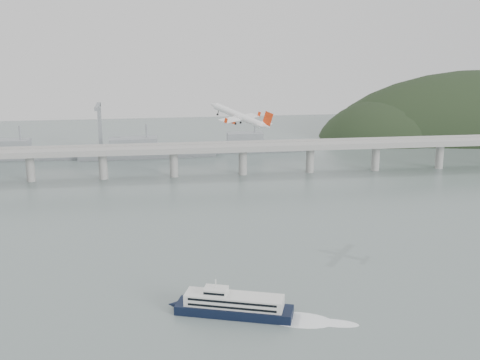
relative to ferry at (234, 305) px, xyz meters
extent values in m
plane|color=slate|center=(11.27, 16.81, -3.96)|extent=(900.00, 900.00, 0.00)
cube|color=#989895|center=(11.27, 216.81, 16.04)|extent=(800.00, 22.00, 2.20)
cube|color=#989895|center=(11.27, 206.31, 18.04)|extent=(800.00, 0.60, 1.80)
cube|color=#989895|center=(11.27, 227.31, 18.04)|extent=(800.00, 0.60, 1.80)
cylinder|color=#989895|center=(-118.73, 216.81, 5.54)|extent=(6.00, 6.00, 21.00)
cylinder|color=#989895|center=(-68.73, 216.81, 5.54)|extent=(6.00, 6.00, 21.00)
cylinder|color=#989895|center=(-18.73, 216.81, 5.54)|extent=(6.00, 6.00, 21.00)
cylinder|color=#989895|center=(31.27, 216.81, 5.54)|extent=(6.00, 6.00, 21.00)
cylinder|color=#989895|center=(81.27, 216.81, 5.54)|extent=(6.00, 6.00, 21.00)
cylinder|color=#989895|center=(131.27, 216.81, 5.54)|extent=(6.00, 6.00, 21.00)
cylinder|color=#989895|center=(181.27, 216.81, 5.54)|extent=(6.00, 6.00, 21.00)
ellipsoid|color=black|center=(281.27, 346.81, -21.96)|extent=(320.00, 150.00, 156.00)
ellipsoid|color=black|center=(186.27, 336.81, -15.96)|extent=(140.00, 110.00, 96.00)
cube|color=gray|center=(-138.73, 286.81, 0.04)|extent=(95.67, 20.15, 8.00)
cube|color=gray|center=(-148.23, 286.81, 8.04)|extent=(33.90, 15.02, 8.00)
cylinder|color=gray|center=(-138.73, 286.81, 16.04)|extent=(1.60, 1.60, 14.00)
cube|color=gray|center=(-38.73, 281.81, 0.04)|extent=(110.55, 21.43, 8.00)
cube|color=gray|center=(-49.73, 281.81, 8.04)|extent=(39.01, 16.73, 8.00)
cylinder|color=gray|center=(-38.73, 281.81, 16.04)|extent=(1.60, 1.60, 14.00)
cube|color=gray|center=(51.27, 291.81, 0.04)|extent=(85.00, 13.60, 8.00)
cube|color=gray|center=(42.77, 291.81, 8.04)|extent=(29.75, 11.90, 8.00)
cylinder|color=gray|center=(51.27, 291.81, 16.04)|extent=(1.60, 1.60, 14.00)
cube|color=gray|center=(-78.73, 316.81, 16.04)|extent=(3.00, 3.00, 40.00)
cube|color=gray|center=(-78.73, 306.81, 34.04)|extent=(3.00, 28.00, 3.00)
cube|color=black|center=(0.00, 0.00, -2.08)|extent=(48.15, 25.22, 3.76)
cone|color=black|center=(-24.12, 7.83, -2.08)|extent=(5.63, 5.02, 3.76)
cube|color=silver|center=(0.00, 0.00, 2.14)|extent=(40.42, 21.11, 4.70)
cube|color=black|center=(-1.46, -4.51, 3.37)|extent=(33.99, 11.16, 0.94)
cube|color=black|center=(-1.46, -4.51, 1.11)|extent=(33.99, 11.16, 0.94)
cube|color=black|center=(1.47, 4.51, 3.37)|extent=(33.99, 11.16, 0.94)
cube|color=black|center=(1.47, 4.51, 1.11)|extent=(33.99, 11.16, 0.94)
cube|color=silver|center=(-7.15, 2.32, 5.71)|extent=(10.96, 9.15, 2.44)
cube|color=black|center=(-8.18, -0.85, 5.71)|extent=(8.08, 2.72, 0.94)
cylinder|color=silver|center=(-7.15, 2.32, 8.72)|extent=(0.59, 0.59, 3.76)
ellipsoid|color=white|center=(25.01, -8.12, -3.91)|extent=(29.91, 21.22, 0.19)
ellipsoid|color=white|center=(37.52, -12.18, -3.91)|extent=(21.38, 12.70, 0.19)
cylinder|color=white|center=(11.95, 83.88, 62.35)|extent=(22.88, 20.66, 10.79)
cone|color=white|center=(0.09, 93.20, 66.55)|extent=(5.89, 5.73, 4.49)
cone|color=white|center=(24.29, 74.20, 58.48)|extent=(6.64, 6.17, 4.75)
cube|color=white|center=(12.45, 83.42, 61.14)|extent=(23.96, 29.36, 3.32)
cube|color=white|center=(23.71, 74.70, 59.40)|extent=(9.55, 11.21, 1.67)
cube|color=red|center=(25.24, 73.71, 62.25)|extent=(5.09, 3.69, 7.32)
cylinder|color=red|center=(14.27, 88.73, 59.95)|extent=(4.93, 4.68, 3.30)
cylinder|color=black|center=(12.71, 89.96, 60.50)|extent=(2.13, 2.23, 2.27)
cube|color=white|center=(14.51, 88.61, 60.89)|extent=(2.29, 1.80, 1.80)
cylinder|color=red|center=(7.74, 80.19, 60.49)|extent=(4.93, 4.68, 3.30)
cylinder|color=black|center=(6.19, 81.42, 61.04)|extent=(2.13, 2.23, 2.27)
cube|color=white|center=(7.98, 80.07, 61.43)|extent=(2.29, 1.80, 1.80)
cylinder|color=black|center=(13.56, 85.66, 59.32)|extent=(1.05, 0.78, 2.37)
cylinder|color=black|center=(13.30, 85.79, 58.29)|extent=(1.31, 1.09, 1.34)
cylinder|color=black|center=(10.48, 81.62, 59.58)|extent=(1.05, 0.78, 2.37)
cylinder|color=black|center=(10.22, 81.75, 58.54)|extent=(1.31, 1.09, 1.34)
cylinder|color=black|center=(2.39, 91.22, 62.86)|extent=(1.05, 0.78, 2.37)
cylinder|color=black|center=(2.13, 91.35, 61.83)|extent=(1.31, 1.09, 1.34)
cube|color=red|center=(24.30, 95.31, 60.91)|extent=(1.87, 1.38, 2.69)
cube|color=red|center=(4.13, 68.91, 62.59)|extent=(1.87, 1.38, 2.69)
camera|label=1|loc=(-26.47, -232.45, 116.49)|focal=48.00mm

